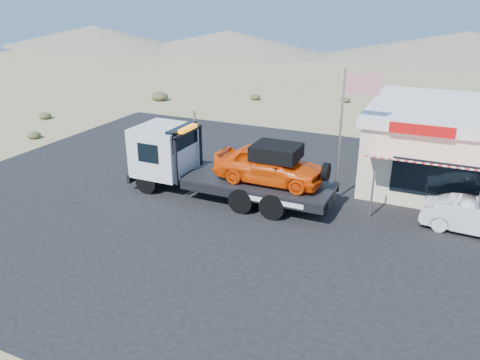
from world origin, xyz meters
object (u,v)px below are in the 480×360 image
at_px(white_sedan, 475,217).
at_px(jerky_store, 479,148).
at_px(flagpole, 347,121).
at_px(tow_truck, 224,163).

distance_m(white_sedan, jerky_store, 5.54).
xyz_separation_m(jerky_store, flagpole, (-5.57, -4.47, 1.77)).
relative_size(white_sedan, flagpole, 0.67).
bearing_deg(tow_truck, flagpole, 19.91).
bearing_deg(jerky_store, white_sedan, -89.98).
bearing_deg(white_sedan, tow_truck, 98.15).
height_order(tow_truck, jerky_store, jerky_store).
bearing_deg(white_sedan, jerky_store, 3.19).
bearing_deg(white_sedan, flagpole, 83.90).
relative_size(tow_truck, white_sedan, 2.37).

